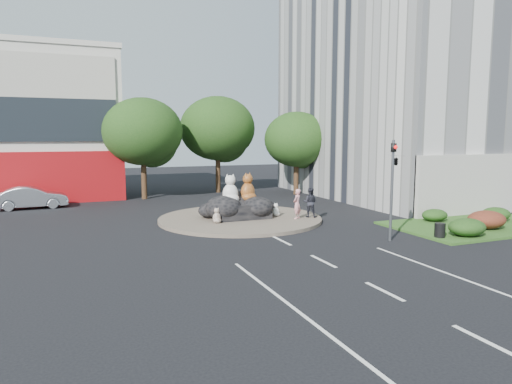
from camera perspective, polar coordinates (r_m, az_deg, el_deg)
ground at (r=19.40m, az=8.40°, el=-8.57°), size 120.00×120.00×0.00m
roundabout_island at (r=28.22m, az=-1.99°, el=-3.36°), size 10.00×10.00×0.20m
rock_plinth at (r=28.12m, az=-2.00°, el=-2.26°), size 3.20×2.60×0.90m
grass_verge at (r=29.24m, az=25.97°, el=-3.79°), size 10.00×6.00×0.12m
tree_left at (r=38.52m, az=-13.89°, el=6.93°), size 6.46×6.46×8.27m
tree_mid at (r=42.06m, az=-4.76°, el=7.53°), size 6.84×6.84×8.76m
tree_right at (r=40.64m, az=5.12°, el=6.23°), size 5.70×5.70×7.30m
hedge_near_green at (r=25.64m, az=24.87°, el=-4.01°), size 2.00×1.60×0.90m
hedge_red at (r=28.13m, az=26.86°, el=-3.09°), size 2.20×1.76×0.99m
hedge_mid_green at (r=30.98m, az=27.80°, el=-2.44°), size 1.80×1.44×0.81m
hedge_back_green at (r=29.33m, az=21.44°, el=-2.70°), size 1.60×1.28×0.72m
traffic_light at (r=23.31m, az=16.89°, el=2.87°), size 0.44×1.24×5.00m
street_lamp at (r=32.87m, az=20.84°, el=5.47°), size 2.34×0.22×8.06m
cat_white at (r=27.55m, az=-3.23°, el=0.40°), size 1.25×1.14×1.83m
cat_tabby at (r=28.23m, az=-1.04°, el=0.60°), size 1.44×1.38×1.85m
kitten_calico at (r=26.35m, az=-4.93°, el=-2.90°), size 0.64×0.59×0.91m
kitten_white at (r=28.53m, az=2.49°, el=-2.18°), size 0.55×0.49×0.84m
pedestrian_pink at (r=27.65m, az=5.15°, el=-1.49°), size 0.79×0.75×1.81m
pedestrian_dark at (r=28.26m, az=6.76°, el=-1.30°), size 1.13×1.09×1.84m
parked_car at (r=36.37m, az=-26.25°, el=-0.63°), size 4.91×1.96×1.59m
litter_bin at (r=24.79m, az=21.99°, el=-4.45°), size 0.64×0.64×0.71m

